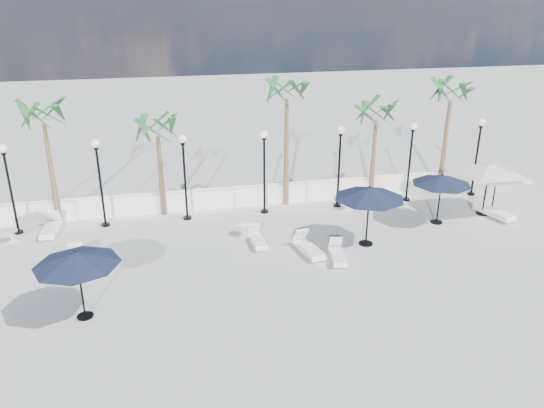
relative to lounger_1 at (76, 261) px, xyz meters
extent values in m
plane|color=#AAAAA4|center=(7.78, -2.93, -0.21)|extent=(100.00, 100.00, 0.00)
cube|color=white|center=(7.78, 4.57, 0.24)|extent=(26.00, 0.30, 0.90)
cube|color=white|center=(7.78, 4.57, 0.76)|extent=(26.00, 0.12, 0.08)
cylinder|color=black|center=(-2.72, 3.57, -0.16)|extent=(0.36, 0.36, 0.10)
cylinder|color=black|center=(-2.72, 3.57, 1.54)|extent=(0.10, 0.10, 3.50)
cylinder|color=black|center=(-2.72, 3.57, 3.24)|extent=(0.18, 0.18, 0.10)
sphere|color=white|center=(-2.72, 3.57, 3.45)|extent=(0.36, 0.36, 0.36)
cylinder|color=black|center=(0.78, 3.57, -0.16)|extent=(0.36, 0.36, 0.10)
cylinder|color=black|center=(0.78, 3.57, 1.54)|extent=(0.10, 0.10, 3.50)
cylinder|color=black|center=(0.78, 3.57, 3.24)|extent=(0.18, 0.18, 0.10)
sphere|color=white|center=(0.78, 3.57, 3.45)|extent=(0.36, 0.36, 0.36)
cylinder|color=black|center=(4.28, 3.57, -0.16)|extent=(0.36, 0.36, 0.10)
cylinder|color=black|center=(4.28, 3.57, 1.54)|extent=(0.10, 0.10, 3.50)
cylinder|color=black|center=(4.28, 3.57, 3.24)|extent=(0.18, 0.18, 0.10)
sphere|color=white|center=(4.28, 3.57, 3.45)|extent=(0.36, 0.36, 0.36)
cylinder|color=black|center=(7.78, 3.57, -0.16)|extent=(0.36, 0.36, 0.10)
cylinder|color=black|center=(7.78, 3.57, 1.54)|extent=(0.10, 0.10, 3.50)
cylinder|color=black|center=(7.78, 3.57, 3.24)|extent=(0.18, 0.18, 0.10)
sphere|color=white|center=(7.78, 3.57, 3.45)|extent=(0.36, 0.36, 0.36)
cylinder|color=black|center=(11.28, 3.57, -0.16)|extent=(0.36, 0.36, 0.10)
cylinder|color=black|center=(11.28, 3.57, 1.54)|extent=(0.10, 0.10, 3.50)
cylinder|color=black|center=(11.28, 3.57, 3.24)|extent=(0.18, 0.18, 0.10)
sphere|color=white|center=(11.28, 3.57, 3.45)|extent=(0.36, 0.36, 0.36)
cylinder|color=black|center=(14.78, 3.57, -0.16)|extent=(0.36, 0.36, 0.10)
cylinder|color=black|center=(14.78, 3.57, 1.54)|extent=(0.10, 0.10, 3.50)
cylinder|color=black|center=(14.78, 3.57, 3.24)|extent=(0.18, 0.18, 0.10)
sphere|color=white|center=(14.78, 3.57, 3.45)|extent=(0.36, 0.36, 0.36)
cylinder|color=black|center=(18.28, 3.57, -0.16)|extent=(0.36, 0.36, 0.10)
cylinder|color=black|center=(18.28, 3.57, 1.54)|extent=(0.10, 0.10, 3.50)
cylinder|color=black|center=(18.28, 3.57, 3.24)|extent=(0.18, 0.18, 0.10)
sphere|color=white|center=(18.28, 3.57, 3.45)|extent=(0.36, 0.36, 0.36)
cone|color=brown|center=(-1.22, 4.37, 1.99)|extent=(0.28, 0.28, 4.40)
cone|color=brown|center=(3.28, 4.37, 1.59)|extent=(0.28, 0.28, 3.60)
cone|color=brown|center=(8.98, 4.37, 2.29)|extent=(0.28, 0.28, 5.00)
cone|color=brown|center=(13.28, 4.37, 1.69)|extent=(0.28, 0.28, 3.80)
cone|color=brown|center=(16.98, 4.37, 2.09)|extent=(0.28, 0.28, 4.60)
cube|color=white|center=(0.00, -0.02, -0.08)|extent=(0.74, 1.71, 0.09)
cube|color=white|center=(0.03, -0.24, 0.02)|extent=(0.64, 1.17, 0.09)
cube|color=white|center=(-0.07, 0.65, 0.25)|extent=(0.56, 0.45, 0.52)
cube|color=white|center=(-1.39, 3.27, -0.07)|extent=(0.68, 1.82, 0.10)
cube|color=white|center=(-1.40, 3.02, 0.04)|extent=(0.62, 1.24, 0.10)
cube|color=white|center=(-1.36, 3.99, 0.29)|extent=(0.58, 0.45, 0.56)
cube|color=white|center=(8.61, -0.83, -0.07)|extent=(0.92, 1.88, 0.10)
cube|color=white|center=(8.66, -1.07, 0.04)|extent=(0.78, 1.30, 0.10)
cube|color=white|center=(8.48, -0.11, 0.29)|extent=(0.63, 0.52, 0.56)
cube|color=white|center=(6.84, 0.39, -0.08)|extent=(0.61, 1.62, 0.09)
cube|color=white|center=(6.85, 0.17, 0.01)|extent=(0.55, 1.10, 0.09)
cube|color=white|center=(6.81, 1.04, 0.24)|extent=(0.52, 0.40, 0.50)
cube|color=white|center=(9.53, -1.56, -0.08)|extent=(0.83, 1.67, 0.09)
cube|color=white|center=(9.49, -1.77, 0.01)|extent=(0.70, 1.16, 0.09)
cube|color=white|center=(9.66, -0.92, 0.24)|extent=(0.56, 0.47, 0.50)
cube|color=white|center=(17.73, 0.83, -0.06)|extent=(1.12, 2.00, 0.10)
cube|color=white|center=(17.80, 0.58, 0.05)|extent=(0.92, 1.40, 0.10)
cube|color=white|center=(17.53, 1.57, 0.32)|extent=(0.69, 0.59, 0.59)
cylinder|color=white|center=(-2.77, 2.70, -0.20)|extent=(0.40, 0.40, 0.03)
cylinder|color=white|center=(-2.77, 2.70, 0.03)|extent=(0.06, 0.06, 0.48)
cylinder|color=white|center=(-2.77, 2.70, 0.28)|extent=(0.52, 0.52, 0.03)
cylinder|color=white|center=(6.49, 1.28, -0.20)|extent=(0.44, 0.44, 0.03)
cylinder|color=white|center=(6.49, 1.28, 0.05)|extent=(0.07, 0.07, 0.52)
cylinder|color=white|center=(6.49, 1.28, 0.32)|extent=(0.57, 0.57, 0.03)
cylinder|color=white|center=(11.60, 3.06, -0.20)|extent=(0.39, 0.39, 0.03)
cylinder|color=white|center=(11.60, 3.06, 0.02)|extent=(0.06, 0.06, 0.46)
cylinder|color=white|center=(11.60, 3.06, 0.26)|extent=(0.50, 0.50, 0.03)
cylinder|color=black|center=(0.64, -3.48, -0.19)|extent=(0.50, 0.50, 0.05)
cylinder|color=black|center=(0.64, -3.48, 0.88)|extent=(0.06, 0.06, 2.19)
cone|color=black|center=(0.64, -3.48, 1.82)|extent=(2.60, 2.60, 0.40)
sphere|color=black|center=(0.64, -3.48, 2.04)|extent=(0.07, 0.07, 0.07)
cylinder|color=black|center=(11.07, -0.56, -0.18)|extent=(0.55, 0.55, 0.06)
cylinder|color=black|center=(11.07, -0.56, 0.98)|extent=(0.07, 0.07, 2.38)
cone|color=black|center=(11.07, -0.56, 1.99)|extent=(2.77, 2.77, 0.45)
sphere|color=black|center=(11.07, -0.56, 2.23)|extent=(0.08, 0.08, 0.08)
cylinder|color=black|center=(14.89, 0.78, -0.19)|extent=(0.50, 0.50, 0.05)
cylinder|color=black|center=(14.89, 0.78, 0.86)|extent=(0.06, 0.06, 2.16)
cone|color=black|center=(14.89, 0.78, 1.78)|extent=(2.52, 2.52, 0.40)
sphere|color=black|center=(14.89, 0.78, 2.01)|extent=(0.07, 0.07, 0.07)
cylinder|color=black|center=(17.88, 1.26, -0.19)|extent=(0.45, 0.45, 0.05)
cylinder|color=black|center=(17.88, 1.26, 0.79)|extent=(0.06, 0.06, 2.01)
pyramid|color=beige|center=(17.88, 1.26, 1.81)|extent=(4.44, 4.44, 0.31)
cylinder|color=black|center=(17.40, 1.22, -0.18)|extent=(0.53, 0.53, 0.06)
cylinder|color=black|center=(17.40, 1.22, 0.94)|extent=(0.07, 0.07, 2.31)
pyramid|color=beige|center=(17.40, 1.22, 2.12)|extent=(5.02, 5.02, 0.36)
camera|label=1|loc=(3.29, -18.36, 9.15)|focal=35.00mm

